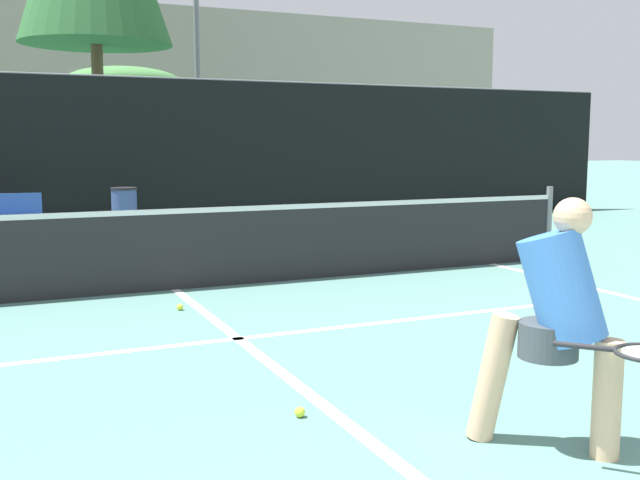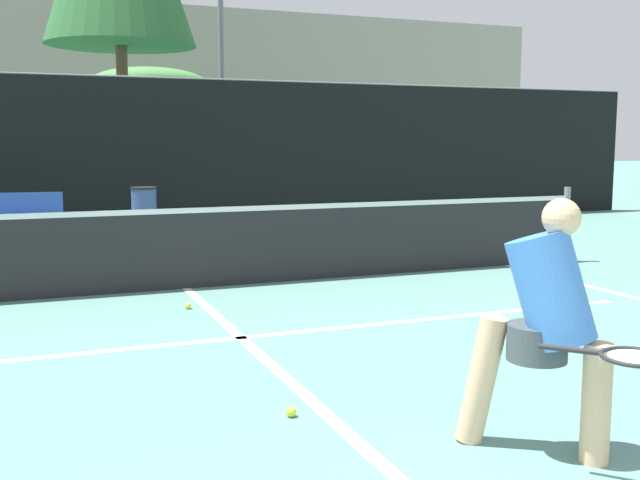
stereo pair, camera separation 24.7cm
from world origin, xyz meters
name	(u,v)px [view 2 (the right image)]	position (x,y,z in m)	size (l,w,h in m)	color
court_service_line	(241,338)	(0.00, 5.51, 0.00)	(8.25, 0.10, 0.01)	white
court_center_mark	(279,372)	(0.00, 4.46, 0.00)	(0.10, 6.91, 0.01)	white
net	(185,246)	(0.00, 7.91, 0.51)	(11.09, 0.09, 1.07)	slate
fence_back	(119,154)	(0.00, 14.03, 1.47)	(24.00, 0.06, 2.95)	black
player_practicing	(546,320)	(0.89, 2.53, 0.76)	(0.76, 1.17, 1.43)	#DBAD84
tennis_ball_scattered_4	(572,307)	(3.44, 5.31, 0.03)	(0.07, 0.07, 0.07)	#D1E033
tennis_ball_scattered_5	(291,412)	(-0.22, 3.56, 0.03)	(0.07, 0.07, 0.07)	#D1E033
tennis_ball_scattered_6	(188,306)	(-0.20, 6.83, 0.03)	(0.07, 0.07, 0.07)	#D1E033
tennis_ball_scattered_7	(601,409)	(1.62, 2.88, 0.03)	(0.07, 0.07, 0.07)	#D1E033
courtside_bench	(12,217)	(-1.94, 12.73, 0.47)	(1.66, 0.54, 0.86)	#2D519E
trash_bin	(144,212)	(0.27, 12.94, 0.45)	(0.47, 0.47, 0.90)	#384C7F
floodlight_mast	(221,22)	(3.62, 20.34, 5.03)	(1.10, 0.24, 7.82)	slate
tree_mid	(149,84)	(1.88, 22.15, 3.39)	(3.39, 3.39, 3.88)	brown
building_far	(72,98)	(0.00, 27.29, 3.23)	(36.00, 2.40, 6.45)	gray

